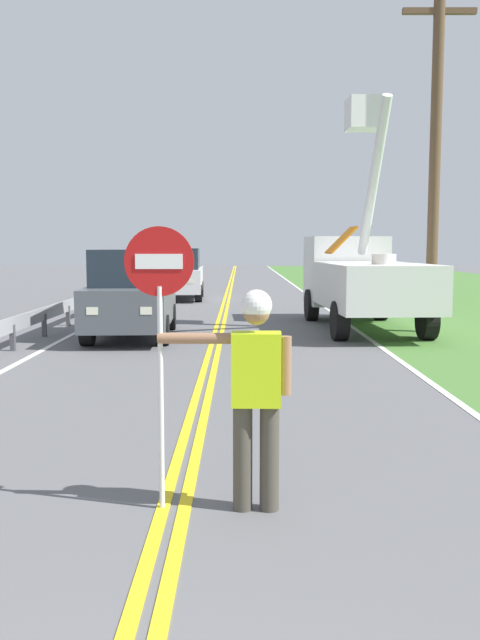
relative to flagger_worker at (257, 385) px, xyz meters
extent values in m
cube|color=yellow|center=(-0.76, 15.70, -1.04)|extent=(0.11, 110.00, 0.01)
cube|color=yellow|center=(-0.58, 15.70, -1.04)|extent=(0.11, 110.00, 0.01)
cube|color=silver|center=(2.93, 15.70, -1.04)|extent=(0.12, 110.00, 0.01)
cube|color=silver|center=(-4.27, 15.70, -1.04)|extent=(0.12, 110.00, 0.01)
cylinder|color=#474238|center=(0.12, 0.00, -0.61)|extent=(0.16, 0.16, 0.88)
cylinder|color=#474238|center=(-0.10, 0.00, -0.61)|extent=(0.16, 0.16, 0.88)
cube|color=#C6EA19|center=(0.01, 0.00, 0.13)|extent=(0.41, 0.25, 0.60)
cylinder|color=#996B4C|center=(-0.49, 0.02, 0.38)|extent=(0.60, 0.11, 0.09)
cylinder|color=#996B4C|center=(0.25, -0.01, 0.16)|extent=(0.09, 0.09, 0.48)
sphere|color=#996B4C|center=(0.01, 0.00, 0.60)|extent=(0.22, 0.22, 0.22)
sphere|color=white|center=(0.01, 0.00, 0.65)|extent=(0.25, 0.25, 0.25)
cylinder|color=silver|center=(-0.77, 0.02, -0.12)|extent=(0.04, 0.04, 1.85)
cylinder|color=#B71414|center=(-0.77, 0.02, 1.00)|extent=(0.56, 0.03, 0.56)
cube|color=white|center=(-0.77, 0.01, 1.00)|extent=(0.38, 0.01, 0.12)
cube|color=silver|center=(3.17, 11.24, 0.16)|extent=(2.52, 4.71, 1.10)
cube|color=silver|center=(3.01, 14.69, 0.41)|extent=(2.30, 2.20, 2.00)
cube|color=#1E2833|center=(2.96, 15.71, 0.71)|extent=(1.98, 0.16, 0.90)
cylinder|color=silver|center=(3.22, 10.32, 0.83)|extent=(0.56, 0.56, 0.24)
cylinder|color=silver|center=(3.16, 11.42, 2.75)|extent=(0.36, 2.42, 3.70)
cube|color=white|center=(3.11, 12.53, 4.54)|extent=(0.94, 0.94, 0.80)
cube|color=orange|center=(2.08, 9.39, 1.26)|extent=(0.63, 0.83, 0.59)
cylinder|color=black|center=(1.99, 14.44, -0.59)|extent=(0.36, 0.93, 0.92)
cylinder|color=black|center=(4.05, 14.54, -0.59)|extent=(0.36, 0.93, 0.92)
cylinder|color=black|center=(2.19, 10.16, -0.59)|extent=(0.36, 0.93, 0.92)
cylinder|color=black|center=(4.25, 10.26, -0.59)|extent=(0.36, 0.93, 0.92)
cube|color=#4C5156|center=(-2.71, 10.76, -0.25)|extent=(2.04, 4.67, 0.92)
cube|color=#1E2833|center=(-2.71, 10.76, 0.63)|extent=(1.74, 2.92, 0.84)
cube|color=#EAEACC|center=(-2.06, 8.50, -0.20)|extent=(0.24, 0.07, 0.16)
cube|color=#EAEACC|center=(-3.17, 8.45, -0.20)|extent=(0.24, 0.07, 0.16)
cylinder|color=black|center=(-1.83, 9.37, -0.71)|extent=(0.31, 0.69, 0.68)
cylinder|color=black|center=(-3.47, 9.30, -0.71)|extent=(0.31, 0.69, 0.68)
cylinder|color=black|center=(-1.96, 12.22, -0.71)|extent=(0.31, 0.69, 0.68)
cylinder|color=black|center=(-3.59, 12.15, -0.71)|extent=(0.31, 0.69, 0.68)
cube|color=silver|center=(-2.63, 22.51, -0.25)|extent=(2.01, 4.66, 0.92)
cube|color=#1E2833|center=(-2.63, 22.51, 0.63)|extent=(1.72, 2.91, 0.84)
cube|color=#EAEACC|center=(-1.99, 20.26, -0.20)|extent=(0.24, 0.07, 0.16)
cube|color=#EAEACC|center=(-3.10, 20.22, -0.20)|extent=(0.24, 0.07, 0.16)
cylinder|color=black|center=(-1.76, 21.12, -0.71)|extent=(0.30, 0.69, 0.68)
cylinder|color=black|center=(-3.39, 21.06, -0.71)|extent=(0.30, 0.69, 0.68)
cylinder|color=black|center=(-1.86, 23.97, -0.71)|extent=(0.30, 0.69, 0.68)
cylinder|color=black|center=(-3.50, 23.91, -0.71)|extent=(0.30, 0.69, 0.68)
cylinder|color=brown|center=(4.73, 11.74, 3.19)|extent=(0.28, 0.28, 8.47)
cube|color=brown|center=(4.73, 11.74, 6.82)|extent=(1.80, 0.14, 0.14)
cube|color=#9EA0A3|center=(-4.87, 12.00, -0.50)|extent=(0.06, 32.00, 0.32)
cube|color=#4C4C51|center=(-4.87, 8.57, -0.77)|extent=(0.10, 0.10, 0.55)
cube|color=#4C4C51|center=(-4.87, 10.86, -0.77)|extent=(0.10, 0.10, 0.55)
cube|color=#4C4C51|center=(-4.87, 13.14, -0.77)|extent=(0.10, 0.10, 0.55)
cube|color=#4C4C51|center=(-4.87, 15.43, -0.77)|extent=(0.10, 0.10, 0.55)
cube|color=#4C4C51|center=(-4.87, 17.71, -0.77)|extent=(0.10, 0.10, 0.55)
cube|color=#4C4C51|center=(-4.87, 20.00, -0.77)|extent=(0.10, 0.10, 0.55)
cube|color=#4C4C51|center=(-4.87, 22.29, -0.77)|extent=(0.10, 0.10, 0.55)
cube|color=#4C4C51|center=(-4.87, 24.57, -0.77)|extent=(0.10, 0.10, 0.55)
cube|color=#4C4C51|center=(-4.87, 26.86, -0.77)|extent=(0.10, 0.10, 0.55)
camera|label=1|loc=(-0.12, -5.40, 1.12)|focal=37.94mm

